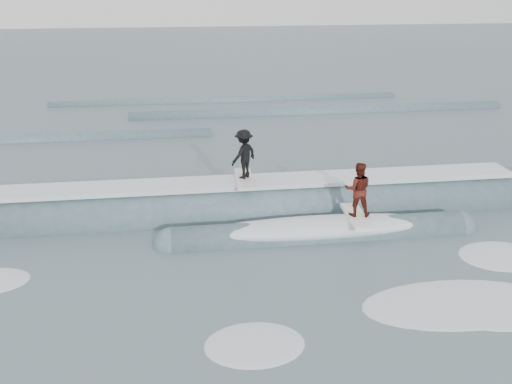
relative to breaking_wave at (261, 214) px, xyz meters
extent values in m
plane|color=#3D4E59|center=(-0.27, -3.41, -0.04)|extent=(160.00, 160.00, 0.00)
cylinder|color=#3B5963|center=(-0.27, 0.33, -0.04)|extent=(21.37, 2.03, 2.03)
cylinder|color=#3B5963|center=(1.53, -1.87, -0.04)|extent=(9.00, 1.10, 1.10)
sphere|color=#3B5963|center=(-2.97, -1.87, -0.04)|extent=(1.10, 1.10, 1.10)
sphere|color=#3B5963|center=(6.03, -1.87, -0.04)|extent=(1.10, 1.10, 1.10)
cube|color=white|center=(-0.27, 0.33, 1.04)|extent=(18.00, 1.30, 0.14)
ellipsoid|color=white|center=(1.53, -1.87, 0.26)|extent=(7.60, 1.30, 0.60)
cube|color=silver|center=(-0.53, 0.33, 1.16)|extent=(0.65, 2.03, 0.10)
imported|color=black|center=(-0.53, 0.33, 2.02)|extent=(1.18, 1.15, 1.62)
cube|color=white|center=(2.65, -1.87, 0.56)|extent=(0.65, 2.02, 0.10)
imported|color=#47140D|center=(2.65, -1.87, 1.44)|extent=(0.93, 0.79, 1.68)
ellipsoid|color=white|center=(4.59, -6.42, -0.04)|extent=(2.36, 1.61, 0.10)
ellipsoid|color=white|center=(3.93, -6.09, -0.04)|extent=(4.31, 2.94, 0.10)
ellipsoid|color=white|center=(-1.21, -7.02, -0.04)|extent=(2.20, 1.50, 0.10)
ellipsoid|color=white|center=(6.34, -3.88, -0.04)|extent=(2.58, 1.76, 0.10)
cylinder|color=#3B5963|center=(5.72, 14.59, -0.04)|extent=(22.00, 0.80, 0.80)
cylinder|color=#3B5963|center=(0.61, 18.59, -0.04)|extent=(22.00, 0.60, 0.60)
camera|label=1|loc=(-2.63, -17.29, 7.42)|focal=40.00mm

